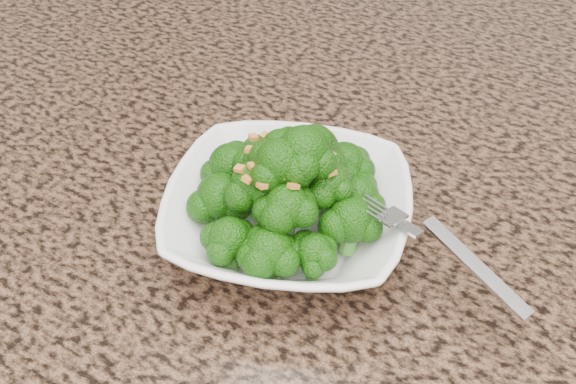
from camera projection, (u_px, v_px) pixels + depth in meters
The scene contains 5 objects.
granite_counter at pixel (465, 272), 0.60m from camera, with size 1.64×1.04×0.03m, color brown.
bowl at pixel (288, 215), 0.60m from camera, with size 0.20×0.20×0.05m, color white.
broccoli_pile at pixel (288, 157), 0.56m from camera, with size 0.18×0.18×0.07m, color #185409, non-canonical shape.
garlic_topping at pixel (288, 116), 0.53m from camera, with size 0.11×0.11×0.01m, color orange, non-canonical shape.
fork at pixel (414, 231), 0.54m from camera, with size 0.17×0.03×0.01m, color silver, non-canonical shape.
Camera 1 is at (0.09, -0.13, 1.33)m, focal length 45.00 mm.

